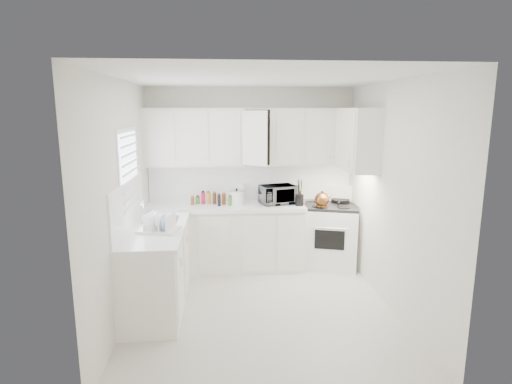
{
  "coord_description": "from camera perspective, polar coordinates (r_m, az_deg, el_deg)",
  "views": [
    {
      "loc": [
        -0.43,
        -4.45,
        2.27
      ],
      "look_at": [
        0.0,
        0.7,
        1.25
      ],
      "focal_mm": 29.05,
      "sensor_mm": 36.0,
      "label": 1
    }
  ],
  "objects": [
    {
      "name": "rice_cooker",
      "position": [
        5.92,
        -2.68,
        -0.59
      ],
      "size": [
        0.28,
        0.28,
        0.23
      ],
      "primitive_type": null,
      "rotation": [
        0.0,
        0.0,
        0.26
      ],
      "color": "white",
      "rests_on": "countertop_back"
    },
    {
      "name": "frying_pan",
      "position": [
        6.3,
        11.54,
        -1.01
      ],
      "size": [
        0.42,
        0.53,
        0.04
      ],
      "primitive_type": null,
      "rotation": [
        0.0,
        0.0,
        -0.38
      ],
      "color": "black",
      "rests_on": "stove"
    },
    {
      "name": "spice_left_7",
      "position": [
        5.91,
        -3.65,
        -1.11
      ],
      "size": [
        0.06,
        0.06,
        0.13
      ],
      "primitive_type": "cylinder",
      "color": "#457C29",
      "rests_on": "countertop_back"
    },
    {
      "name": "window_blinds",
      "position": [
        4.96,
        -16.95,
        2.34
      ],
      "size": [
        0.06,
        0.96,
        1.06
      ],
      "primitive_type": null,
      "color": "white",
      "rests_on": "wall_left"
    },
    {
      "name": "wall_right",
      "position": [
        4.94,
        18.31,
        -0.72
      ],
      "size": [
        0.0,
        3.2,
        3.2
      ],
      "primitive_type": "plane",
      "rotation": [
        1.57,
        0.0,
        -1.57
      ],
      "color": "silver",
      "rests_on": "ground"
    },
    {
      "name": "sauce_right_2",
      "position": [
        6.14,
        5.85,
        -0.4
      ],
      "size": [
        0.06,
        0.06,
        0.19
      ],
      "primitive_type": "cylinder",
      "color": "#532D17",
      "rests_on": "countertop_back"
    },
    {
      "name": "paper_towel",
      "position": [
        6.09,
        -2.02,
        -0.06
      ],
      "size": [
        0.12,
        0.12,
        0.27
      ],
      "primitive_type": "cylinder",
      "color": "white",
      "rests_on": "countertop_back"
    },
    {
      "name": "ceiling",
      "position": [
        4.48,
        0.77,
        15.4
      ],
      "size": [
        3.2,
        3.2,
        0.0
      ],
      "primitive_type": "plane",
      "rotation": [
        3.14,
        0.0,
        0.0
      ],
      "color": "white",
      "rests_on": "ground"
    },
    {
      "name": "utensil_crock",
      "position": [
        5.84,
        6.02,
        -0.03
      ],
      "size": [
        0.14,
        0.14,
        0.38
      ],
      "primitive_type": null,
      "rotation": [
        0.0,
        0.0,
        -0.07
      ],
      "color": "black",
      "rests_on": "countertop_back"
    },
    {
      "name": "wall_back",
      "position": [
        6.14,
        -0.69,
        2.08
      ],
      "size": [
        3.0,
        0.0,
        3.0
      ],
      "primitive_type": "plane",
      "rotation": [
        1.57,
        0.0,
        0.0
      ],
      "color": "silver",
      "rests_on": "ground"
    },
    {
      "name": "wall_front",
      "position": [
        3.04,
        3.62,
        -7.47
      ],
      "size": [
        3.0,
        0.0,
        3.0
      ],
      "primitive_type": "plane",
      "rotation": [
        -1.57,
        0.0,
        0.0
      ],
      "color": "silver",
      "rests_on": "ground"
    },
    {
      "name": "sauce_right_0",
      "position": [
        6.12,
        4.83,
        -0.42
      ],
      "size": [
        0.06,
        0.06,
        0.19
      ],
      "primitive_type": "cylinder",
      "color": "#B31741",
      "rests_on": "countertop_back"
    },
    {
      "name": "countertop_back",
      "position": [
        5.89,
        -4.26,
        -2.05
      ],
      "size": [
        2.24,
        0.64,
        0.05
      ],
      "primitive_type": "cube",
      "color": "white",
      "rests_on": "lower_cabinets_back"
    },
    {
      "name": "spice_left_3",
      "position": [
        5.92,
        -6.55,
        -1.15
      ],
      "size": [
        0.06,
        0.06,
        0.13
      ],
      "primitive_type": "cylinder",
      "color": "#BF8E2C",
      "rests_on": "countertop_back"
    },
    {
      "name": "backsplash_back",
      "position": [
        6.14,
        -0.69,
        1.37
      ],
      "size": [
        2.98,
        0.02,
        0.55
      ],
      "primitive_type": "cube",
      "color": "white",
      "rests_on": "wall_back"
    },
    {
      "name": "stove",
      "position": [
        6.19,
        10.21,
        -4.76
      ],
      "size": [
        0.91,
        0.82,
        1.18
      ],
      "primitive_type": null,
      "rotation": [
        0.0,
        0.0,
        -0.29
      ],
      "color": "white",
      "rests_on": "floor"
    },
    {
      "name": "lower_cabinets_left",
      "position": [
        5.05,
        -13.44,
        -10.27
      ],
      "size": [
        0.6,
        1.6,
        0.9
      ],
      "primitive_type": null,
      "color": "silver",
      "rests_on": "floor"
    },
    {
      "name": "spice_left_4",
      "position": [
        6.0,
        -5.81,
        -0.96
      ],
      "size": [
        0.06,
        0.06,
        0.13
      ],
      "primitive_type": "cylinder",
      "color": "#532D17",
      "rests_on": "countertop_back"
    },
    {
      "name": "spice_left_6",
      "position": [
        6.0,
        -4.38,
        -0.94
      ],
      "size": [
        0.06,
        0.06,
        0.13
      ],
      "primitive_type": "cylinder",
      "color": "brown",
      "rests_on": "countertop_back"
    },
    {
      "name": "countertop_left",
      "position": [
        4.9,
        -13.57,
        -5.09
      ],
      "size": [
        0.64,
        1.62,
        0.05
      ],
      "primitive_type": "cube",
      "color": "white",
      "rests_on": "lower_cabinets_left"
    },
    {
      "name": "sink",
      "position": [
        5.2,
        -13.07,
        -2.48
      ],
      "size": [
        0.42,
        0.38,
        0.3
      ],
      "primitive_type": null,
      "color": "gray",
      "rests_on": "countertop_left"
    },
    {
      "name": "spice_left_2",
      "position": [
        6.01,
        -7.24,
        -0.98
      ],
      "size": [
        0.06,
        0.06,
        0.13
      ],
      "primitive_type": "cylinder",
      "color": "#B31741",
      "rests_on": "countertop_back"
    },
    {
      "name": "spice_left_1",
      "position": [
        5.92,
        -8.0,
        -1.17
      ],
      "size": [
        0.06,
        0.06,
        0.13
      ],
      "primitive_type": "cylinder",
      "color": "#457C29",
      "rests_on": "countertop_back"
    },
    {
      "name": "floor",
      "position": [
        5.01,
        0.69,
        -15.77
      ],
      "size": [
        3.2,
        3.2,
        0.0
      ],
      "primitive_type": "plane",
      "color": "beige",
      "rests_on": "ground"
    },
    {
      "name": "lower_cabinets_back",
      "position": [
        6.03,
        -4.2,
        -6.43
      ],
      "size": [
        2.22,
        0.6,
        0.9
      ],
      "primitive_type": null,
      "color": "silver",
      "rests_on": "floor"
    },
    {
      "name": "upper_cabinets_back",
      "position": [
        5.95,
        -0.59,
        3.73
      ],
      "size": [
        3.0,
        0.33,
        0.8
      ],
      "primitive_type": null,
      "color": "silver",
      "rests_on": "wall_back"
    },
    {
      "name": "dish_rack",
      "position": [
        4.71,
        -13.25,
        -3.93
      ],
      "size": [
        0.49,
        0.41,
        0.23
      ],
      "primitive_type": null,
      "rotation": [
        0.0,
        0.0,
        -0.25
      ],
      "color": "white",
      "rests_on": "countertop_left"
    },
    {
      "name": "backsplash_left",
      "position": [
        4.88,
        -17.21,
        -1.7
      ],
      "size": [
        0.02,
        1.6,
        0.55
      ],
      "primitive_type": "cube",
      "color": "white",
      "rests_on": "wall_left"
    },
    {
      "name": "sauce_right_1",
      "position": [
        6.07,
        5.44,
        -0.53
      ],
      "size": [
        0.06,
        0.06,
        0.19
      ],
      "primitive_type": "cylinder",
      "color": "#BF8E2C",
      "rests_on": "countertop_back"
    },
    {
      "name": "spice_left_5",
      "position": [
        5.91,
        -5.1,
        -1.13
      ],
      "size": [
        0.06,
        0.06,
        0.13
      ],
      "primitive_type": "cylinder",
      "color": "black",
      "rests_on": "countertop_back"
    },
    {
      "name": "wall_left",
      "position": [
        4.68,
        -17.9,
        -1.35
      ],
      "size": [
        0.0,
        3.2,
        3.2
      ],
      "primitive_type": "plane",
      "rotation": [
        1.57,
        0.0,
        1.57
      ],
      "color": "silver",
      "rests_on": "ground"
    },
    {
      "name": "microwave",
      "position": [
        5.94,
        2.99,
        -0.07
      ],
      "size": [
        0.54,
        0.39,
        0.33
      ],
      "primitive_type": "imported",
      "rotation": [
        0.0,
        0.0,
        0.28
      ],
      "color": "gray",
      "rests_on": "countertop_back"
    },
    {
      "name": "tea_kettle",
      "position": [
        5.88,
        9.07,
        -0.87
      ],
      "size": [
        0.3,
        0.27,
        0.23
      ],
      "primitive_type": null,
      "rotation": [
        0.0,
        0.0,
        -0.25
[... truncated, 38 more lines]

